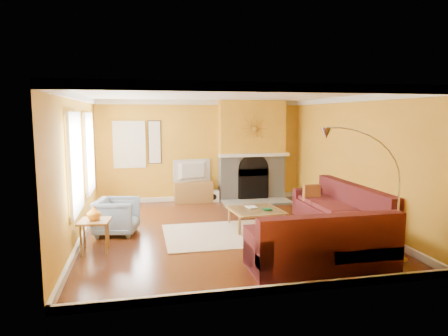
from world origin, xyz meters
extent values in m
cube|color=#5F2B14|center=(0.00, 0.00, -0.01)|extent=(5.50, 6.00, 0.02)
cube|color=white|center=(0.00, 0.00, 2.71)|extent=(5.50, 6.00, 0.02)
cube|color=gold|center=(0.00, 3.01, 1.35)|extent=(5.50, 0.02, 2.70)
cube|color=gold|center=(0.00, -3.01, 1.35)|extent=(5.50, 0.02, 2.70)
cube|color=gold|center=(-2.76, 0.00, 1.35)|extent=(0.02, 6.00, 2.70)
cube|color=gold|center=(2.76, 0.00, 1.35)|extent=(0.02, 6.00, 2.70)
cube|color=white|center=(-2.72, 1.30, 1.50)|extent=(0.06, 1.22, 1.72)
cube|color=white|center=(-2.72, -0.60, 1.50)|extent=(0.06, 1.22, 1.72)
cube|color=white|center=(-1.90, 2.96, 1.55)|extent=(0.82, 0.06, 1.22)
cube|color=white|center=(-1.25, 2.97, 1.60)|extent=(0.34, 0.04, 1.14)
cube|color=white|center=(1.35, 2.56, 1.25)|extent=(1.92, 0.22, 0.08)
cube|color=#9B9992|center=(1.35, 2.25, 0.03)|extent=(1.80, 0.70, 0.06)
cube|color=beige|center=(-0.02, -0.30, 0.01)|extent=(2.40, 1.80, 0.02)
cube|color=olive|center=(-0.27, 2.76, 0.28)|extent=(1.00, 0.45, 0.55)
imported|color=black|center=(-0.27, 2.76, 0.84)|extent=(1.03, 0.32, 0.59)
cube|color=white|center=(0.25, 2.72, 0.15)|extent=(0.30, 0.30, 0.30)
imported|color=gray|center=(-2.10, 0.17, 0.35)|extent=(0.91, 0.90, 0.71)
imported|color=orange|center=(-2.42, -0.80, 0.67)|extent=(0.24, 0.24, 0.25)
imported|color=white|center=(0.51, 0.15, 0.41)|extent=(0.23, 0.29, 0.03)
camera|label=1|loc=(-1.62, -7.65, 2.31)|focal=32.00mm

